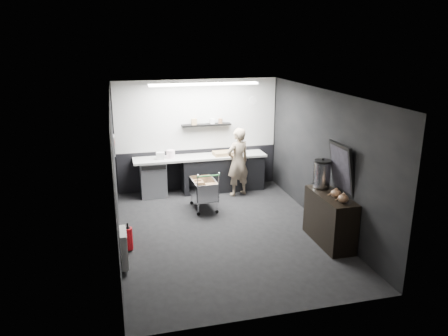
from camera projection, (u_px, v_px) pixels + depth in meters
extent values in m
plane|color=black|center=(225.00, 232.00, 8.52)|extent=(5.50, 5.50, 0.00)
plane|color=beige|center=(225.00, 93.00, 7.74)|extent=(5.50, 5.50, 0.00)
plane|color=black|center=(197.00, 135.00, 10.69)|extent=(5.50, 0.00, 5.50)
plane|color=black|center=(278.00, 225.00, 5.58)|extent=(5.50, 0.00, 5.50)
plane|color=black|center=(115.00, 174.00, 7.67)|extent=(0.00, 5.50, 5.50)
plane|color=black|center=(323.00, 159.00, 8.60)|extent=(0.00, 5.50, 5.50)
cube|color=#BCBCB7|center=(197.00, 115.00, 10.52)|extent=(3.95, 0.02, 1.70)
cube|color=black|center=(198.00, 168.00, 10.91)|extent=(3.95, 0.02, 1.00)
cube|color=black|center=(206.00, 125.00, 10.54)|extent=(1.20, 0.22, 0.04)
cylinder|color=silver|center=(253.00, 101.00, 10.76)|extent=(0.20, 0.03, 0.20)
cube|color=white|center=(115.00, 146.00, 8.82)|extent=(0.02, 0.30, 0.40)
cube|color=red|center=(115.00, 142.00, 8.80)|extent=(0.02, 0.22, 0.10)
cube|color=silver|center=(124.00, 248.00, 7.13)|extent=(0.10, 0.50, 0.60)
cube|color=white|center=(204.00, 84.00, 9.47)|extent=(2.40, 0.20, 0.04)
cube|color=black|center=(222.00, 173.00, 10.78)|extent=(2.00, 0.56, 0.85)
cube|color=#B2B2AD|center=(200.00, 157.00, 10.52)|extent=(3.20, 0.60, 0.05)
cube|color=#9EA0A5|center=(153.00, 178.00, 10.38)|extent=(0.60, 0.58, 0.85)
cube|color=black|center=(154.00, 168.00, 10.00)|extent=(0.56, 0.02, 0.10)
imported|color=beige|center=(238.00, 162.00, 10.31)|extent=(0.69, 0.57, 1.64)
cube|color=silver|center=(204.00, 197.00, 9.61)|extent=(0.52, 0.78, 0.02)
cube|color=silver|center=(193.00, 190.00, 9.50)|extent=(0.05, 0.76, 0.40)
cube|color=silver|center=(214.00, 188.00, 9.61)|extent=(0.05, 0.76, 0.40)
cube|color=silver|center=(207.00, 194.00, 9.21)|extent=(0.49, 0.04, 0.40)
cube|color=silver|center=(200.00, 183.00, 9.90)|extent=(0.49, 0.04, 0.40)
cylinder|color=silver|center=(198.00, 209.00, 9.28)|extent=(0.02, 0.02, 0.27)
cylinder|color=silver|center=(216.00, 207.00, 9.38)|extent=(0.02, 0.02, 0.27)
cylinder|color=silver|center=(192.00, 198.00, 9.91)|extent=(0.02, 0.02, 0.27)
cylinder|color=silver|center=(210.00, 196.00, 10.01)|extent=(0.02, 0.02, 0.27)
cylinder|color=#238231|center=(208.00, 176.00, 9.03)|extent=(0.49, 0.05, 0.03)
cube|color=olive|center=(198.00, 188.00, 9.62)|extent=(0.22, 0.28, 0.34)
cube|color=olive|center=(210.00, 191.00, 9.49)|extent=(0.21, 0.26, 0.30)
cylinder|color=black|center=(198.00, 214.00, 9.32)|extent=(0.07, 0.03, 0.07)
cylinder|color=black|center=(192.00, 202.00, 9.95)|extent=(0.07, 0.03, 0.07)
cylinder|color=black|center=(216.00, 212.00, 9.41)|extent=(0.07, 0.03, 0.07)
cylinder|color=black|center=(210.00, 201.00, 10.04)|extent=(0.07, 0.03, 0.07)
cube|color=black|center=(330.00, 219.00, 7.97)|extent=(0.47, 1.24, 0.93)
cylinder|color=silver|center=(322.00, 175.00, 8.14)|extent=(0.31, 0.31, 0.48)
cylinder|color=black|center=(323.00, 161.00, 8.07)|extent=(0.31, 0.31, 0.04)
sphere|color=black|center=(323.00, 159.00, 8.06)|extent=(0.05, 0.05, 0.05)
ellipsoid|color=brown|center=(336.00, 194.00, 7.67)|extent=(0.19, 0.19, 0.15)
ellipsoid|color=brown|center=(343.00, 199.00, 7.43)|extent=(0.19, 0.19, 0.15)
cube|color=black|center=(342.00, 169.00, 7.79)|extent=(0.21, 0.73, 0.93)
cube|color=black|center=(341.00, 169.00, 7.79)|extent=(0.15, 0.62, 0.80)
cylinder|color=red|center=(128.00, 239.00, 7.73)|extent=(0.15, 0.15, 0.41)
cone|color=black|center=(128.00, 227.00, 7.66)|extent=(0.10, 0.10, 0.06)
cylinder|color=black|center=(127.00, 225.00, 7.65)|extent=(0.03, 0.03, 0.06)
cube|color=#967850|center=(223.00, 153.00, 10.58)|extent=(0.46, 0.36, 0.09)
cylinder|color=white|center=(171.00, 154.00, 10.32)|extent=(0.19, 0.19, 0.19)
cube|color=silver|center=(160.00, 156.00, 10.21)|extent=(0.21, 0.18, 0.17)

